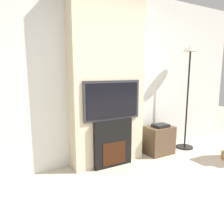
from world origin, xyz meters
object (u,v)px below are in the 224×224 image
object	(u,v)px
floor_lamp	(189,78)
media_stand	(159,140)
fireplace	(112,143)
television	(112,100)

from	to	relation	value
floor_lamp	media_stand	xyz separation A→B (m)	(-0.64, 0.03, -1.08)
fireplace	media_stand	xyz separation A→B (m)	(0.98, 0.03, -0.11)
fireplace	floor_lamp	world-z (taller)	floor_lamp
fireplace	floor_lamp	distance (m)	1.88
floor_lamp	media_stand	bearing A→B (deg)	177.29
media_stand	television	bearing A→B (deg)	-178.23
fireplace	television	world-z (taller)	television
television	floor_lamp	world-z (taller)	floor_lamp
fireplace	floor_lamp	xyz separation A→B (m)	(1.61, -0.00, 0.97)
television	media_stand	distance (m)	1.24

